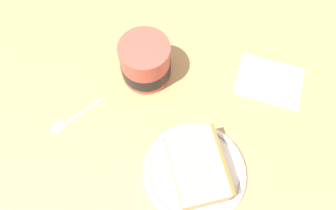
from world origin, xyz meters
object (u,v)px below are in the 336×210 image
(teaspoon, at_px, (66,122))
(folded_napkin, at_px, (270,81))
(tea_mug, at_px, (145,62))
(cake_slice, at_px, (197,167))
(small_plate, at_px, (195,172))

(teaspoon, relative_size, folded_napkin, 0.73)
(tea_mug, xyz_separation_m, teaspoon, (-0.13, 0.13, -0.04))
(cake_slice, xyz_separation_m, teaspoon, (0.06, 0.25, -0.03))
(teaspoon, bearing_deg, small_plate, -104.41)
(tea_mug, distance_m, folded_napkin, 0.25)
(small_plate, bearing_deg, cake_slice, -69.42)
(folded_napkin, bearing_deg, cake_slice, 147.24)
(cake_slice, height_order, folded_napkin, cake_slice)
(cake_slice, relative_size, teaspoon, 1.54)
(teaspoon, bearing_deg, tea_mug, -46.50)
(small_plate, height_order, tea_mug, tea_mug)
(small_plate, bearing_deg, teaspoon, 75.59)
(small_plate, xyz_separation_m, tea_mug, (0.19, 0.11, 0.03))
(small_plate, xyz_separation_m, teaspoon, (0.06, 0.25, -0.01))
(tea_mug, bearing_deg, teaspoon, 133.50)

